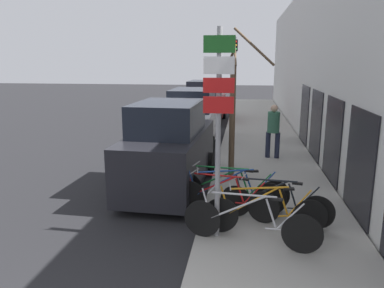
% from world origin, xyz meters
% --- Properties ---
extents(ground_plane, '(80.00, 80.00, 0.00)m').
position_xyz_m(ground_plane, '(0.00, 11.20, 0.00)').
color(ground_plane, black).
extents(sidewalk_curb, '(3.20, 32.00, 0.15)m').
position_xyz_m(sidewalk_curb, '(2.60, 14.00, 0.07)').
color(sidewalk_curb, '#9E9B93').
rests_on(sidewalk_curb, ground).
extents(building_facade, '(0.23, 32.00, 6.50)m').
position_xyz_m(building_facade, '(4.35, 13.91, 3.22)').
color(building_facade, silver).
rests_on(building_facade, ground).
extents(signpost, '(0.54, 0.11, 3.78)m').
position_xyz_m(signpost, '(1.39, 4.24, 2.33)').
color(signpost, '#939399').
rests_on(signpost, sidewalk_curb).
extents(bicycle_0, '(2.44, 0.66, 0.96)m').
position_xyz_m(bicycle_0, '(2.00, 3.98, 0.56)').
color(bicycle_0, black).
rests_on(bicycle_0, sidewalk_curb).
extents(bicycle_1, '(2.35, 0.44, 0.94)m').
position_xyz_m(bicycle_1, '(2.29, 4.48, 0.55)').
color(bicycle_1, black).
rests_on(bicycle_1, sidewalk_curb).
extents(bicycle_2, '(2.25, 0.66, 0.92)m').
position_xyz_m(bicycle_2, '(2.52, 5.02, 0.54)').
color(bicycle_2, black).
rests_on(bicycle_2, sidewalk_curb).
extents(bicycle_3, '(2.27, 0.77, 0.92)m').
position_xyz_m(bicycle_3, '(1.47, 5.19, 0.54)').
color(bicycle_3, black).
rests_on(bicycle_3, sidewalk_curb).
extents(bicycle_4, '(2.52, 0.55, 0.96)m').
position_xyz_m(bicycle_4, '(1.62, 5.45, 0.56)').
color(bicycle_4, black).
rests_on(bicycle_4, sidewalk_curb).
extents(bicycle_5, '(2.50, 0.73, 0.97)m').
position_xyz_m(bicycle_5, '(1.53, 5.62, 0.56)').
color(bicycle_5, black).
rests_on(bicycle_5, sidewalk_curb).
extents(parked_car_0, '(2.12, 4.52, 2.33)m').
position_xyz_m(parked_car_0, '(-0.08, 7.19, 1.07)').
color(parked_car_0, black).
rests_on(parked_car_0, ground).
extents(parked_car_1, '(2.05, 4.59, 2.27)m').
position_xyz_m(parked_car_1, '(-0.20, 12.62, 1.03)').
color(parked_car_1, silver).
rests_on(parked_car_1, ground).
extents(parked_car_2, '(2.22, 4.25, 2.29)m').
position_xyz_m(parked_car_2, '(-0.33, 18.58, 1.03)').
color(parked_car_2, maroon).
rests_on(parked_car_2, ground).
extents(pedestrian_near, '(0.47, 0.40, 1.80)m').
position_xyz_m(pedestrian_near, '(2.83, 10.30, 1.19)').
color(pedestrian_near, '#1E2338').
rests_on(pedestrian_near, sidewalk_curb).
extents(street_tree, '(1.32, 1.33, 4.08)m').
position_xyz_m(street_tree, '(1.55, 8.05, 1.97)').
color(street_tree, brown).
rests_on(street_tree, sidewalk_curb).
extents(traffic_light, '(0.20, 0.30, 4.50)m').
position_xyz_m(traffic_light, '(1.29, 19.59, 3.03)').
color(traffic_light, '#939399').
rests_on(traffic_light, sidewalk_curb).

